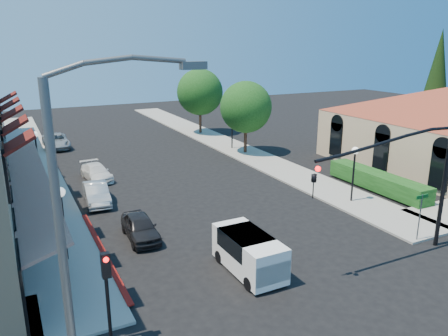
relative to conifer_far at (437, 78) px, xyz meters
name	(u,v)px	position (x,y,z in m)	size (l,w,h in m)	color
ground	(328,302)	(-28.00, -18.00, -6.36)	(120.00, 120.00, 0.00)	black
sidewalk_left	(32,163)	(-36.75, 9.00, -6.30)	(3.50, 50.00, 0.12)	#99968B
sidewalk_right	(220,142)	(-19.25, 9.00, -6.30)	(3.50, 50.00, 0.12)	#99968B
curb_red_strip	(103,254)	(-34.90, -10.00, -6.36)	(0.25, 10.00, 0.06)	maroon
hedge	(377,190)	(-16.30, -9.00, -6.36)	(1.40, 8.00, 1.10)	#134012
conifer_far	(437,78)	(0.00, 0.00, 0.00)	(3.20, 3.20, 11.00)	#382116
street_tree_a	(246,107)	(-19.20, 4.00, -2.17)	(4.56, 4.56, 6.48)	#382116
street_tree_b	(200,92)	(-19.20, 14.00, -1.82)	(4.94, 4.94, 7.02)	#382116
signal_mast_arm	(415,172)	(-22.14, -16.50, -2.27)	(8.01, 0.39, 6.00)	black
secondary_signal	(107,281)	(-36.00, -16.59, -4.04)	(0.28, 0.42, 3.32)	black
cobra_streetlight	(79,247)	(-37.15, -20.00, -1.09)	(3.60, 0.25, 9.31)	#595B5E
street_name_sign	(421,210)	(-20.50, -15.80, -4.66)	(0.80, 0.06, 2.50)	#595B5E
lamppost_left_near	(62,205)	(-36.50, -10.00, -3.62)	(0.44, 0.44, 3.57)	black
lamppost_left_far	(36,143)	(-36.50, 4.00, -3.62)	(0.44, 0.44, 3.57)	black
lamppost_right_near	(354,160)	(-19.50, -10.00, -3.62)	(0.44, 0.44, 3.57)	black
lamppost_right_far	(232,120)	(-19.50, 6.00, -3.62)	(0.44, 0.44, 3.57)	black
white_van	(249,251)	(-29.56, -14.61, -5.37)	(1.74, 3.87, 1.71)	white
parked_car_a	(140,227)	(-32.80, -9.13, -5.74)	(1.47, 3.64, 1.24)	black
parked_car_b	(97,193)	(-33.76, -2.94, -5.72)	(1.35, 3.87, 1.28)	#B6B9BB
parked_car_c	(96,172)	(-32.80, 2.00, -5.79)	(1.59, 3.90, 1.13)	white
parked_car_d	(56,141)	(-34.20, 14.00, -5.69)	(2.22, 4.83, 1.34)	#A2A5A7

